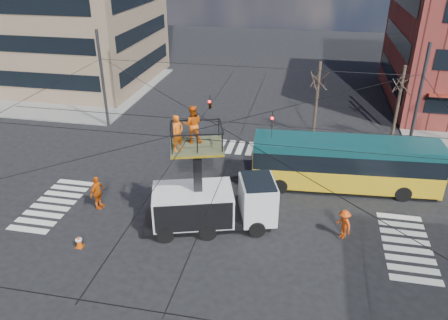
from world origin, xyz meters
TOP-DOWN VIEW (x-y plane):
  - ground at (0.00, 0.00)m, footprint 120.00×120.00m
  - sidewalk_nw at (-21.00, 21.00)m, footprint 18.00×18.00m
  - crosswalks at (0.00, 0.00)m, footprint 22.40×22.40m
  - overhead_network at (-0.07, 0.40)m, footprint 24.24×24.24m
  - tree_a at (5.00, 13.50)m, footprint 2.00×2.00m
  - tree_b at (11.00, 13.50)m, footprint 2.00×2.00m
  - utility_truck at (-0.16, -0.27)m, footprint 7.37×4.29m
  - city_bus at (6.93, 5.43)m, footprint 11.53×3.42m
  - traffic_cone at (-6.49, -3.43)m, footprint 0.36×0.36m
  - worker_ground at (-7.14, 0.18)m, footprint 0.72×1.27m
  - flagger at (6.74, 0.05)m, footprint 1.11×1.24m

SIDE VIEW (x-z plane):
  - ground at x=0.00m, z-range 0.00..0.00m
  - crosswalks at x=0.00m, z-range 0.00..0.02m
  - sidewalk_nw at x=-21.00m, z-range 0.00..0.12m
  - traffic_cone at x=-6.49m, z-range 0.00..0.69m
  - flagger at x=6.74m, z-range 0.00..1.67m
  - worker_ground at x=-7.14m, z-range 0.00..2.04m
  - city_bus at x=6.93m, z-range 0.12..3.32m
  - utility_truck at x=-0.16m, z-range -1.27..5.63m
  - overhead_network at x=-0.07m, z-range 0.29..8.29m
  - tree_a at x=5.00m, z-range 1.63..7.63m
  - tree_b at x=11.00m, z-range 1.63..7.63m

